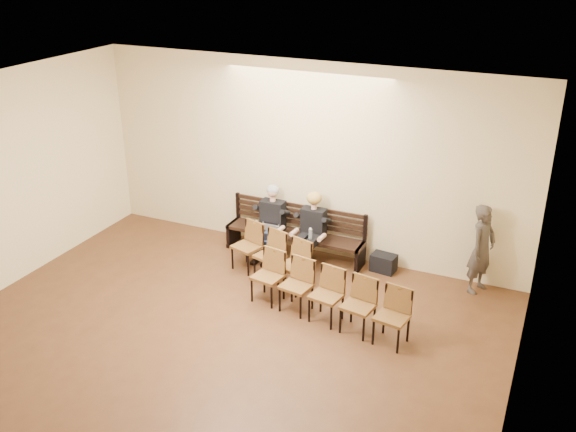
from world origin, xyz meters
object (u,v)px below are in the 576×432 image
at_px(bag, 384,263).
at_px(chair_row_front, 326,296).
at_px(seated_man, 271,222).
at_px(seated_woman, 311,231).
at_px(water_bottle, 310,240).
at_px(bench, 294,244).
at_px(laptop, 268,229).
at_px(chair_row_back, 270,256).
at_px(passerby, 483,243).

relative_size(bag, chair_row_front, 0.16).
relative_size(seated_man, bag, 3.05).
bearing_deg(seated_man, seated_woman, 0.00).
bearing_deg(seated_woman, chair_row_front, -60.84).
height_order(seated_man, bag, seated_man).
distance_m(water_bottle, chair_row_front, 1.67).
relative_size(bench, chair_row_front, 1.00).
xyz_separation_m(bench, seated_woman, (0.38, -0.12, 0.38)).
bearing_deg(water_bottle, bag, 20.84).
xyz_separation_m(seated_man, laptop, (0.02, -0.14, -0.07)).
distance_m(seated_woman, water_bottle, 0.25).
bearing_deg(chair_row_front, chair_row_back, 157.66).
height_order(bench, passerby, passerby).
bearing_deg(chair_row_back, chair_row_front, -14.01).
height_order(bench, seated_woman, seated_woman).
bearing_deg(seated_woman, laptop, -169.68).
distance_m(bench, water_bottle, 0.67).
height_order(water_bottle, bag, water_bottle).
bearing_deg(passerby, bag, 111.73).
height_order(seated_woman, chair_row_front, seated_woman).
xyz_separation_m(bench, laptop, (-0.40, -0.26, 0.34)).
bearing_deg(seated_woman, bench, 162.47).
xyz_separation_m(laptop, bag, (2.06, 0.36, -0.41)).
bearing_deg(bag, passerby, 0.00).
xyz_separation_m(seated_man, bag, (2.07, 0.22, -0.49)).
xyz_separation_m(laptop, chair_row_back, (0.37, -0.71, -0.14)).
relative_size(seated_man, laptop, 3.92).
bearing_deg(chair_row_front, seated_man, 145.13).
bearing_deg(seated_man, laptop, -82.66).
xyz_separation_m(seated_man, passerby, (3.67, 0.22, 0.23)).
distance_m(bench, chair_row_front, 2.22).
distance_m(water_bottle, passerby, 2.85).
relative_size(bench, water_bottle, 12.23).
distance_m(laptop, chair_row_back, 0.81).
height_order(seated_man, chair_row_back, seated_man).
height_order(bench, bag, bench).
height_order(bag, passerby, passerby).
bearing_deg(chair_row_front, laptop, 147.37).
height_order(bench, chair_row_front, chair_row_front).
bearing_deg(passerby, laptop, 117.38).
height_order(seated_man, chair_row_front, seated_man).
relative_size(seated_woman, chair_row_back, 0.79).
xyz_separation_m(laptop, chair_row_front, (1.71, -1.52, -0.15)).
bearing_deg(passerby, water_bottle, 120.99).
height_order(water_bottle, passerby, passerby).
distance_m(seated_woman, laptop, 0.79).
bearing_deg(seated_man, bench, 16.05).
distance_m(seated_woman, passerby, 2.90).
relative_size(seated_man, passerby, 0.74).
bearing_deg(chair_row_back, water_bottle, 69.01).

